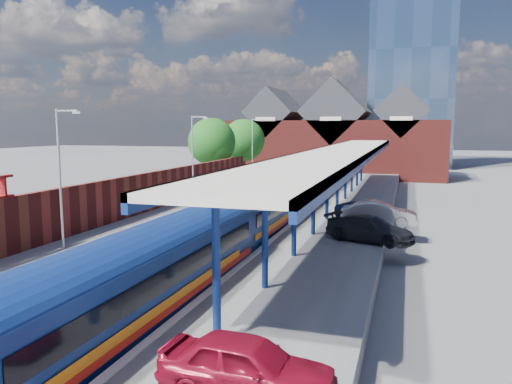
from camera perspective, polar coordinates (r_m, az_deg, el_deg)
ground at (r=46.43m, az=4.28°, el=-1.38°), size 240.00×240.00×0.00m
ballast_bed at (r=36.88m, az=0.84°, el=-3.62°), size 6.00×76.00×0.06m
rails at (r=36.86m, az=0.84°, el=-3.48°), size 4.51×76.00×0.14m
left_platform at (r=38.66m, az=-7.02°, el=-2.45°), size 5.00×76.00×1.00m
right_platform at (r=35.62m, az=10.16°, el=-3.36°), size 6.00×76.00×1.00m
coping_left at (r=37.69m, az=-3.77°, el=-1.86°), size 0.30×76.00×0.05m
coping_right at (r=35.96m, az=5.67°, el=-2.33°), size 0.30×76.00×0.05m
yellow_line at (r=37.91m, az=-4.62°, el=-1.84°), size 0.14×76.00×0.01m
train at (r=40.55m, az=4.67°, el=0.36°), size 2.99×65.93×3.45m
canopy at (r=37.04m, az=9.90°, el=4.46°), size 4.50×52.00×4.48m
lamp_post_b at (r=26.57m, az=-21.31°, el=2.37°), size 1.48×0.18×7.00m
lamp_post_c at (r=40.33m, az=-7.09°, el=4.38°), size 1.48×0.18×7.00m
lamp_post_d at (r=55.30m, az=-0.29°, el=5.25°), size 1.48×0.18×7.00m
platform_sign at (r=41.82m, az=-4.21°, el=1.36°), size 0.55×0.08×2.50m
brick_wall at (r=33.96m, az=-15.55°, el=-0.71°), size 0.35×50.00×3.86m
station_building at (r=73.47m, az=9.18°, el=6.06°), size 30.00×12.12×13.78m
glass_tower at (r=95.66m, az=17.42°, el=14.98°), size 14.20×14.20×40.30m
tree_near at (r=54.66m, az=-4.96°, el=5.58°), size 5.20×5.20×8.10m
tree_far at (r=61.82m, az=-1.31°, el=5.82°), size 5.20×5.20×8.10m
parked_car_red at (r=12.03m, az=-1.06°, el=-19.26°), size 4.22×1.91×1.41m
parked_car_silver at (r=32.01m, az=13.89°, el=-2.39°), size 4.63×1.69×1.52m
parked_car_dark at (r=27.45m, az=12.89°, el=-4.11°), size 5.19×3.54×1.39m
parked_car_blue at (r=34.59m, az=12.25°, el=-1.98°), size 4.03×2.09×1.09m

